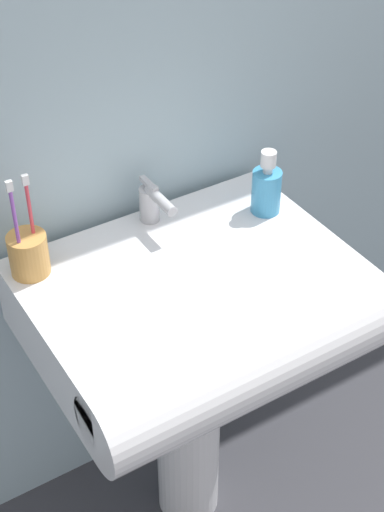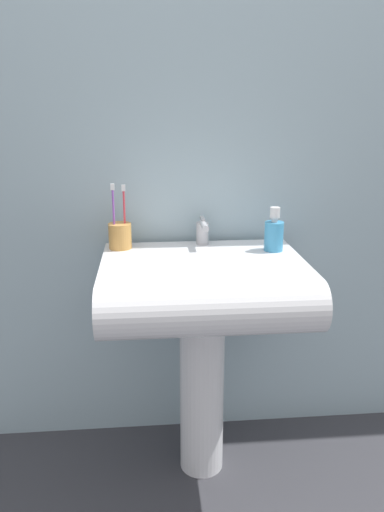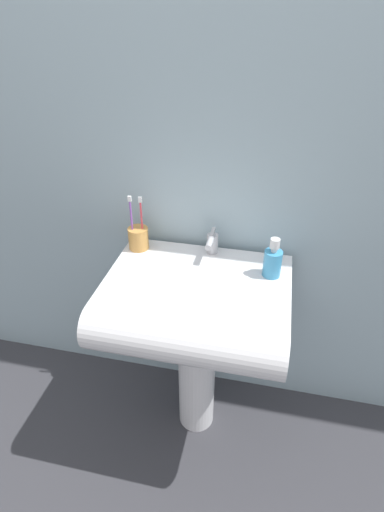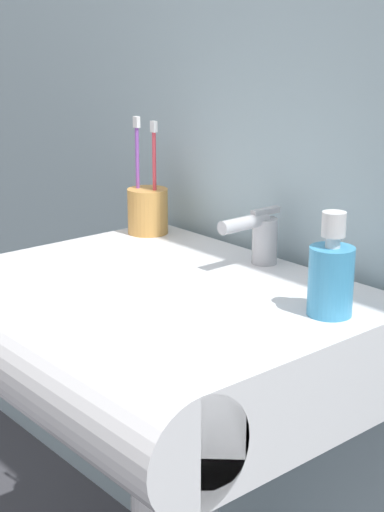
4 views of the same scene
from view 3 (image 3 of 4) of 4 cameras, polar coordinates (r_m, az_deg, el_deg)
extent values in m
plane|color=#38383D|center=(1.88, 0.62, -21.98)|extent=(6.00, 6.00, 0.00)
cube|color=#9EB7C1|center=(1.38, 3.28, 18.56)|extent=(5.00, 0.05, 2.40)
cylinder|color=white|center=(1.65, 0.69, -15.98)|extent=(0.15, 0.15, 0.60)
cube|color=white|center=(1.38, 0.79, -5.78)|extent=(0.62, 0.43, 0.15)
cylinder|color=white|center=(1.23, -1.28, -11.89)|extent=(0.62, 0.15, 0.15)
cylinder|color=#B7B7BC|center=(1.46, 2.94, 1.80)|extent=(0.04, 0.04, 0.07)
cylinder|color=#B7B7BC|center=(1.40, 2.64, 2.12)|extent=(0.02, 0.09, 0.02)
cube|color=#B7B7BC|center=(1.44, 2.99, 3.48)|extent=(0.01, 0.06, 0.01)
cylinder|color=#D19347|center=(1.50, -7.66, 2.53)|extent=(0.07, 0.07, 0.08)
cylinder|color=purple|center=(1.46, -8.58, 4.56)|extent=(0.01, 0.01, 0.18)
cube|color=white|center=(1.42, -8.91, 8.08)|extent=(0.01, 0.01, 0.02)
cylinder|color=#D83F4C|center=(1.46, -7.16, 4.58)|extent=(0.01, 0.01, 0.17)
cube|color=white|center=(1.42, -7.43, 7.99)|extent=(0.01, 0.01, 0.02)
cylinder|color=#3F99CC|center=(1.36, 11.41, -1.06)|extent=(0.06, 0.06, 0.09)
cylinder|color=silver|center=(1.33, 11.66, 0.89)|extent=(0.02, 0.02, 0.01)
cylinder|color=silver|center=(1.32, 11.78, 1.77)|extent=(0.03, 0.03, 0.03)
camera|label=1|loc=(0.83, -81.02, 18.42)|focal=55.00mm
camera|label=2|loc=(0.64, -97.94, -44.50)|focal=35.00mm
camera|label=4|loc=(0.85, 61.21, -16.10)|focal=55.00mm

